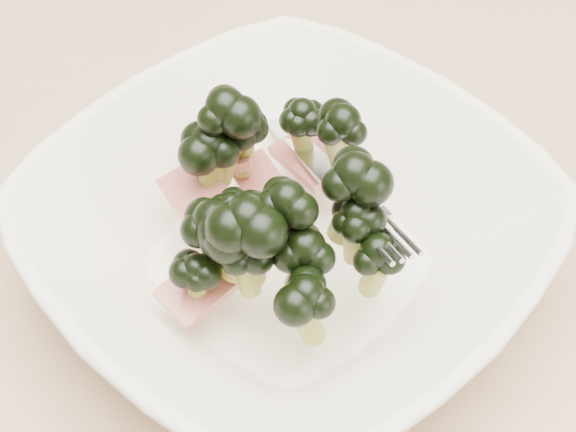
# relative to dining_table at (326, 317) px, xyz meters

# --- Properties ---
(dining_table) EXTENTS (1.20, 0.80, 0.75)m
(dining_table) POSITION_rel_dining_table_xyz_m (0.00, 0.00, 0.00)
(dining_table) COLOR tan
(dining_table) RESTS_ON ground
(broccoli_dish) EXTENTS (0.37, 0.37, 0.12)m
(broccoli_dish) POSITION_rel_dining_table_xyz_m (-0.01, -0.04, 0.14)
(broccoli_dish) COLOR beige
(broccoli_dish) RESTS_ON dining_table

